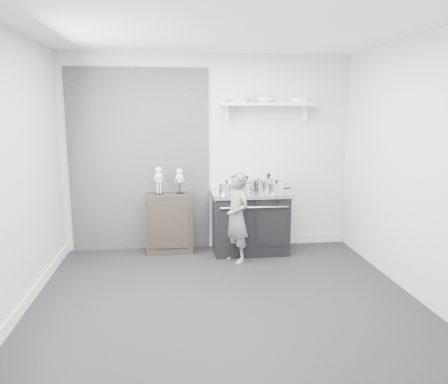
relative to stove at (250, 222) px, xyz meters
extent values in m
plane|color=black|center=(-0.54, -1.48, -0.43)|extent=(4.00, 4.00, 0.00)
cube|color=#B9B9B6|center=(-0.54, 0.32, 0.92)|extent=(4.00, 0.02, 2.70)
cube|color=#B9B9B6|center=(-0.54, -3.28, 0.92)|extent=(4.00, 0.02, 2.70)
cube|color=#B9B9B6|center=(-2.54, -1.48, 0.92)|extent=(0.02, 3.60, 2.70)
cube|color=#B9B9B6|center=(1.46, -1.48, 0.92)|extent=(0.02, 3.60, 2.70)
cube|color=silver|center=(-0.54, -1.48, 2.27)|extent=(4.00, 3.60, 0.02)
cube|color=black|center=(-1.49, 0.31, 0.82)|extent=(1.90, 0.02, 2.50)
cube|color=silver|center=(0.46, 0.30, -0.37)|extent=(2.00, 0.03, 0.12)
cube|color=silver|center=(-2.52, -1.48, -0.37)|extent=(0.03, 3.60, 0.12)
cube|color=silver|center=(0.26, 0.19, 1.59)|extent=(1.30, 0.26, 0.04)
cube|color=silver|center=(-0.29, 0.26, 1.47)|extent=(0.03, 0.12, 0.20)
cube|color=silver|center=(0.81, 0.26, 1.47)|extent=(0.03, 0.12, 0.20)
cube|color=black|center=(0.00, 0.00, -0.03)|extent=(1.00, 0.60, 0.80)
cube|color=silver|center=(0.00, 0.00, 0.40)|extent=(1.06, 0.64, 0.05)
cube|color=black|center=(-0.24, -0.30, -0.01)|extent=(0.42, 0.02, 0.52)
cube|color=black|center=(0.24, -0.30, -0.01)|extent=(0.42, 0.02, 0.52)
cylinder|color=silver|center=(0.00, -0.33, 0.27)|extent=(0.90, 0.02, 0.02)
cylinder|color=black|center=(-0.30, -0.31, 0.35)|extent=(0.04, 0.03, 0.04)
cylinder|color=black|center=(0.00, -0.31, 0.35)|extent=(0.04, 0.03, 0.04)
cylinder|color=black|center=(0.30, -0.31, 0.35)|extent=(0.04, 0.03, 0.04)
cube|color=black|center=(-1.10, 0.13, -0.02)|extent=(0.63, 0.37, 0.82)
imported|color=slate|center=(-0.24, -0.36, 0.16)|extent=(0.45, 0.51, 1.18)
cylinder|color=white|center=(-0.34, -0.11, 0.49)|extent=(0.20, 0.20, 0.13)
cylinder|color=white|center=(-0.34, -0.11, 0.56)|extent=(0.20, 0.20, 0.01)
sphere|color=black|center=(-0.34, -0.11, 0.59)|extent=(0.04, 0.04, 0.04)
cylinder|color=black|center=(-0.20, -0.11, 0.49)|extent=(0.10, 0.02, 0.02)
cylinder|color=white|center=(-0.03, 0.15, 0.49)|extent=(0.28, 0.28, 0.13)
cylinder|color=white|center=(-0.03, 0.15, 0.56)|extent=(0.28, 0.28, 0.01)
sphere|color=black|center=(-0.03, 0.15, 0.59)|extent=(0.05, 0.05, 0.05)
cylinder|color=black|center=(0.15, 0.15, 0.49)|extent=(0.10, 0.02, 0.02)
cylinder|color=white|center=(0.27, 0.08, 0.50)|extent=(0.32, 0.32, 0.16)
cylinder|color=white|center=(0.27, 0.08, 0.59)|extent=(0.33, 0.33, 0.02)
sphere|color=black|center=(0.27, 0.08, 0.63)|extent=(0.06, 0.06, 0.06)
cylinder|color=black|center=(0.47, 0.08, 0.50)|extent=(0.10, 0.02, 0.02)
cylinder|color=white|center=(0.32, -0.18, 0.49)|extent=(0.21, 0.21, 0.13)
cylinder|color=white|center=(0.32, -0.18, 0.56)|extent=(0.22, 0.22, 0.01)
sphere|color=black|center=(0.32, -0.18, 0.59)|extent=(0.04, 0.04, 0.04)
cylinder|color=black|center=(0.46, -0.18, 0.49)|extent=(0.10, 0.02, 0.02)
cylinder|color=white|center=(-0.11, -0.15, 0.47)|extent=(0.20, 0.20, 0.10)
cylinder|color=white|center=(-0.11, -0.15, 0.53)|extent=(0.20, 0.20, 0.01)
sphere|color=black|center=(-0.11, -0.15, 0.56)|extent=(0.04, 0.04, 0.04)
cylinder|color=black|center=(0.03, -0.15, 0.47)|extent=(0.10, 0.02, 0.02)
imported|color=white|center=(-0.13, 0.19, 1.65)|extent=(0.32, 0.32, 0.08)
imported|color=white|center=(0.22, 0.19, 1.65)|extent=(0.24, 0.24, 0.07)
cylinder|color=silver|center=(0.72, 0.19, 1.64)|extent=(0.25, 0.25, 0.06)
camera|label=1|loc=(-1.04, -5.75, 1.51)|focal=35.00mm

